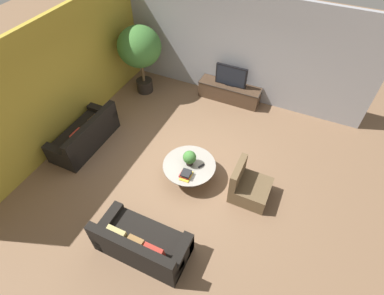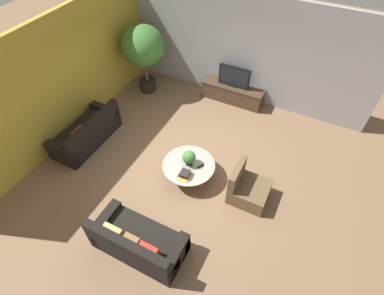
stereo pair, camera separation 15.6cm
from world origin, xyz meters
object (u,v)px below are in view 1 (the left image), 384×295
couch_by_wall (85,136)px  armchair_wicker (248,187)px  couch_near_entry (141,244)px  potted_plant_tabletop (190,158)px  television (231,76)px  media_console (229,92)px  potted_palm_tall (140,49)px  coffee_table (189,168)px

couch_by_wall → armchair_wicker: bearing=93.0°
couch_by_wall → couch_near_entry: size_ratio=1.06×
couch_by_wall → armchair_wicker: (4.23, 0.22, -0.01)m
couch_near_entry → potted_plant_tabletop: couch_near_entry is taller
television → couch_by_wall: television is taller
media_console → armchair_wicker: size_ratio=2.13×
armchair_wicker → potted_plant_tabletop: armchair_wicker is taller
couch_by_wall → potted_palm_tall: potted_palm_tall is taller
coffee_table → potted_palm_tall: bearing=137.4°
coffee_table → armchair_wicker: 1.38m
couch_near_entry → potted_palm_tall: potted_palm_tall is taller
armchair_wicker → potted_palm_tall: potted_palm_tall is taller
armchair_wicker → potted_plant_tabletop: size_ratio=2.30×
coffee_table → potted_palm_tall: 3.82m
television → armchair_wicker: size_ratio=1.05×
television → coffee_table: (0.18, -3.15, -0.51)m
couch_by_wall → potted_palm_tall: (0.16, 2.61, 1.13)m
media_console → potted_palm_tall: (-2.51, -0.68, 1.14)m
coffee_table → potted_plant_tabletop: 0.34m
media_console → couch_by_wall: 4.24m
potted_palm_tall → coffee_table: bearing=-42.6°
television → coffee_table: 3.20m
media_console → couch_by_wall: (-2.67, -3.29, 0.01)m
coffee_table → armchair_wicker: armchair_wicker is taller
television → couch_near_entry: bearing=-88.5°
couch_by_wall → television: bearing=140.9°
media_console → armchair_wicker: (1.56, -3.07, 0.00)m
television → armchair_wicker: 3.48m
coffee_table → armchair_wicker: size_ratio=1.39×
coffee_table → couch_by_wall: size_ratio=0.65×
couch_near_entry → armchair_wicker: armchair_wicker is taller
media_console → armchair_wicker: 3.44m
media_console → television: television is taller
coffee_table → potted_palm_tall: size_ratio=0.59×
couch_by_wall → potted_palm_tall: 2.85m
coffee_table → armchair_wicker: bearing=3.6°
couch_by_wall → potted_plant_tabletop: bearing=93.2°
couch_near_entry → armchair_wicker: bearing=-124.2°
media_console → potted_plant_tabletop: 3.15m
armchair_wicker → television: bearing=26.9°
potted_plant_tabletop → potted_palm_tall: bearing=137.6°
couch_near_entry → television: bearing=-88.5°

